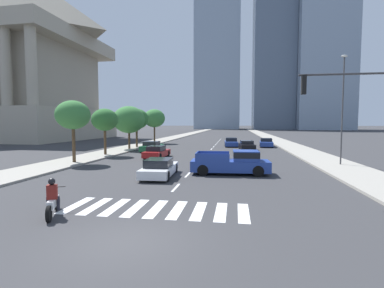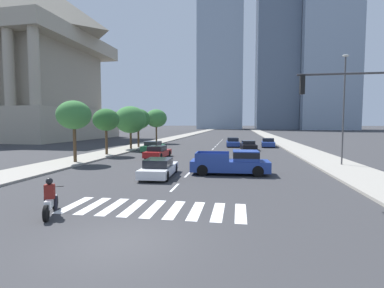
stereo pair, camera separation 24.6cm
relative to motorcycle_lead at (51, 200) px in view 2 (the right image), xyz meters
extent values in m
plane|color=#333335|center=(3.70, -1.96, -0.58)|extent=(800.00, 800.00, 0.00)
cube|color=gray|center=(15.35, 28.04, -0.51)|extent=(4.00, 260.00, 0.15)
cube|color=gray|center=(-7.95, 28.04, -0.51)|extent=(4.00, 260.00, 0.15)
cube|color=silver|center=(0.10, 1.47, -0.58)|extent=(0.45, 2.56, 0.01)
cube|color=silver|center=(1.00, 1.47, -0.58)|extent=(0.45, 2.56, 0.01)
cube|color=silver|center=(1.90, 1.47, -0.58)|extent=(0.45, 2.56, 0.01)
cube|color=silver|center=(2.80, 1.47, -0.58)|extent=(0.45, 2.56, 0.01)
cube|color=silver|center=(3.70, 1.47, -0.58)|extent=(0.45, 2.56, 0.01)
cube|color=silver|center=(4.60, 1.47, -0.58)|extent=(0.45, 2.56, 0.01)
cube|color=silver|center=(5.50, 1.47, -0.58)|extent=(0.45, 2.56, 0.01)
cube|color=silver|center=(6.40, 1.47, -0.58)|extent=(0.45, 2.56, 0.01)
cube|color=silver|center=(7.30, 1.47, -0.58)|extent=(0.45, 2.56, 0.01)
cube|color=silver|center=(3.70, 5.47, -0.58)|extent=(0.14, 2.00, 0.01)
cube|color=silver|center=(3.70, 9.47, -0.58)|extent=(0.14, 2.00, 0.01)
cube|color=silver|center=(3.70, 13.47, -0.58)|extent=(0.14, 2.00, 0.01)
cube|color=silver|center=(3.70, 17.47, -0.58)|extent=(0.14, 2.00, 0.01)
cube|color=silver|center=(3.70, 21.47, -0.58)|extent=(0.14, 2.00, 0.01)
cube|color=silver|center=(3.70, 25.47, -0.58)|extent=(0.14, 2.00, 0.01)
cube|color=silver|center=(3.70, 29.47, -0.58)|extent=(0.14, 2.00, 0.01)
cube|color=silver|center=(3.70, 33.47, -0.58)|extent=(0.14, 2.00, 0.01)
cube|color=silver|center=(3.70, 37.47, -0.58)|extent=(0.14, 2.00, 0.01)
cube|color=silver|center=(3.70, 41.47, -0.58)|extent=(0.14, 2.00, 0.01)
cube|color=silver|center=(3.70, 45.47, -0.58)|extent=(0.14, 2.00, 0.01)
cube|color=silver|center=(3.70, 49.47, -0.58)|extent=(0.14, 2.00, 0.01)
cube|color=silver|center=(3.70, 53.47, -0.58)|extent=(0.14, 2.00, 0.01)
cylinder|color=black|center=(-0.31, 0.71, -0.28)|extent=(0.35, 0.60, 0.60)
cylinder|color=black|center=(0.29, -0.68, -0.28)|extent=(0.35, 0.60, 0.60)
cube|color=silver|center=(-0.01, 0.02, -0.06)|extent=(0.68, 1.20, 0.32)
cylinder|color=#B2B2B7|center=(-0.27, 0.62, 0.02)|extent=(0.18, 0.32, 0.67)
cylinder|color=black|center=(-0.29, 0.67, 0.39)|extent=(0.66, 0.31, 0.04)
cube|color=maroon|center=(0.03, -0.08, 0.37)|extent=(0.43, 0.36, 0.55)
sphere|color=black|center=(0.03, -0.08, 0.78)|extent=(0.26, 0.26, 0.26)
cylinder|color=black|center=(-0.17, -0.06, -0.11)|extent=(0.16, 0.16, 0.55)
cylinder|color=black|center=(0.16, 0.09, -0.11)|extent=(0.16, 0.16, 0.55)
cube|color=navy|center=(6.59, 10.20, 0.01)|extent=(5.50, 2.14, 0.75)
cube|color=navy|center=(7.68, 10.25, 0.74)|extent=(1.81, 1.85, 0.70)
cube|color=black|center=(7.68, 10.25, 0.82)|extent=(1.83, 1.89, 0.39)
cube|color=navy|center=(5.36, 11.09, 0.66)|extent=(2.28, 0.17, 0.55)
cube|color=navy|center=(5.43, 9.23, 0.66)|extent=(2.28, 0.17, 0.55)
cube|color=navy|center=(4.26, 10.12, 0.66)|extent=(0.15, 1.87, 0.55)
cylinder|color=black|center=(8.41, 11.14, -0.20)|extent=(0.77, 0.29, 0.76)
cylinder|color=black|center=(8.47, 9.41, -0.20)|extent=(0.77, 0.29, 0.76)
cylinder|color=black|center=(4.71, 11.00, -0.20)|extent=(0.77, 0.29, 0.76)
cylinder|color=black|center=(4.78, 9.27, -0.20)|extent=(0.77, 0.29, 0.76)
cube|color=navy|center=(6.32, 34.36, -0.11)|extent=(2.17, 4.83, 0.63)
cube|color=black|center=(6.31, 34.59, 0.48)|extent=(1.79, 2.22, 0.53)
cylinder|color=black|center=(7.27, 32.80, -0.26)|extent=(0.26, 0.65, 0.64)
cylinder|color=black|center=(5.55, 32.70, -0.26)|extent=(0.26, 0.65, 0.64)
cylinder|color=black|center=(7.09, 36.01, -0.26)|extent=(0.26, 0.65, 0.64)
cylinder|color=black|center=(5.37, 35.91, -0.26)|extent=(0.26, 0.65, 0.64)
cube|color=maroon|center=(-1.08, 18.71, -0.13)|extent=(1.95, 4.37, 0.58)
cube|color=black|center=(-1.09, 18.49, 0.41)|extent=(1.62, 2.01, 0.51)
cylinder|color=black|center=(-1.78, 20.20, -0.26)|extent=(0.25, 0.65, 0.64)
cylinder|color=black|center=(-0.23, 20.12, -0.26)|extent=(0.25, 0.65, 0.64)
cylinder|color=black|center=(-1.94, 17.29, -0.26)|extent=(0.25, 0.65, 0.64)
cylinder|color=black|center=(-0.39, 17.21, -0.26)|extent=(0.25, 0.65, 0.64)
cube|color=#1E6038|center=(-3.44, 25.01, -0.10)|extent=(1.98, 4.71, 0.65)
cube|color=black|center=(-3.45, 24.77, 0.47)|extent=(1.70, 2.13, 0.49)
cylinder|color=black|center=(-4.27, 26.61, -0.26)|extent=(0.23, 0.64, 0.64)
cylinder|color=black|center=(-2.56, 26.58, -0.26)|extent=(0.23, 0.64, 0.64)
cylinder|color=black|center=(-4.33, 23.44, -0.26)|extent=(0.23, 0.64, 0.64)
cylinder|color=black|center=(-2.62, 23.40, -0.26)|extent=(0.23, 0.64, 0.64)
cube|color=silver|center=(1.93, 8.60, -0.15)|extent=(2.03, 4.72, 0.55)
cube|color=black|center=(1.94, 8.37, 0.38)|extent=(1.69, 2.16, 0.51)
cylinder|color=black|center=(1.04, 10.14, -0.26)|extent=(0.25, 0.65, 0.64)
cylinder|color=black|center=(2.67, 10.21, -0.26)|extent=(0.25, 0.65, 0.64)
cylinder|color=black|center=(1.18, 6.98, -0.26)|extent=(0.25, 0.65, 0.64)
cylinder|color=black|center=(2.82, 7.06, -0.26)|extent=(0.25, 0.65, 0.64)
cube|color=navy|center=(11.59, 34.53, -0.10)|extent=(2.19, 4.66, 0.64)
cube|color=black|center=(11.61, 34.76, 0.45)|extent=(1.79, 2.15, 0.47)
cylinder|color=black|center=(12.33, 32.93, -0.26)|extent=(0.26, 0.65, 0.64)
cylinder|color=black|center=(10.64, 33.05, -0.26)|extent=(0.26, 0.65, 0.64)
cylinder|color=black|center=(12.55, 36.01, -0.26)|extent=(0.26, 0.65, 0.64)
cylinder|color=black|center=(10.85, 36.13, -0.26)|extent=(0.26, 0.65, 0.64)
cube|color=black|center=(8.50, 29.26, -0.12)|extent=(2.19, 4.46, 0.61)
cube|color=black|center=(8.49, 29.47, 0.42)|extent=(1.78, 2.07, 0.46)
cylinder|color=black|center=(9.46, 27.86, -0.26)|extent=(0.27, 0.66, 0.64)
cylinder|color=black|center=(7.78, 27.72, -0.26)|extent=(0.27, 0.66, 0.64)
cylinder|color=black|center=(9.22, 30.79, -0.26)|extent=(0.27, 0.66, 0.64)
cylinder|color=black|center=(7.55, 30.65, -0.26)|extent=(0.27, 0.66, 0.64)
cylinder|color=#333335|center=(12.15, 4.36, 5.25)|extent=(4.60, 0.10, 0.10)
cube|color=black|center=(10.10, 4.36, 4.80)|extent=(0.20, 0.28, 0.90)
sphere|color=red|center=(10.10, 4.36, 5.10)|extent=(0.18, 0.18, 0.18)
sphere|color=orange|center=(10.10, 4.36, 4.80)|extent=(0.18, 0.18, 0.18)
sphere|color=green|center=(10.10, 4.36, 4.50)|extent=(0.18, 0.18, 0.18)
cylinder|color=#3F3F42|center=(15.65, 15.38, 3.95)|extent=(0.12, 0.12, 8.77)
ellipsoid|color=beige|center=(15.65, 15.38, 8.44)|extent=(0.50, 0.24, 0.20)
cylinder|color=#4C3823|center=(-7.15, 13.41, 1.05)|extent=(0.28, 0.28, 2.96)
ellipsoid|color=#387538|center=(-7.15, 13.41, 3.72)|extent=(2.97, 2.97, 2.52)
cylinder|color=#4C3823|center=(-7.15, 19.57, 0.90)|extent=(0.28, 0.28, 2.66)
ellipsoid|color=#2D662D|center=(-7.15, 19.57, 3.37)|extent=(2.84, 2.84, 2.42)
cylinder|color=#4C3823|center=(-7.15, 26.76, 0.67)|extent=(0.28, 0.28, 2.20)
ellipsoid|color=#387538|center=(-7.15, 26.76, 3.46)|extent=(4.23, 4.23, 3.60)
cylinder|color=#4C3823|center=(-7.15, 29.75, 0.89)|extent=(0.28, 0.28, 2.65)
ellipsoid|color=#2D662D|center=(-7.15, 29.75, 3.59)|extent=(3.45, 3.45, 2.93)
cylinder|color=#4C3823|center=(-7.15, 38.95, 0.97)|extent=(0.28, 0.28, 2.80)
ellipsoid|color=#387538|center=(-7.15, 38.95, 3.85)|extent=(3.72, 3.72, 3.17)
cube|color=#A89E89|center=(-39.16, 47.98, 2.68)|extent=(30.13, 30.13, 6.53)
cube|color=gray|center=(-39.16, 47.98, 12.52)|extent=(23.50, 23.50, 13.14)
cylinder|color=#A89E89|center=(-32.17, 34.69, 12.52)|extent=(1.80, 1.80, 13.14)
cylinder|color=#A89E89|center=(-27.17, 34.49, 12.52)|extent=(1.80, 1.80, 13.14)
cube|color=#A89E89|center=(-39.16, 47.98, 20.59)|extent=(30.13, 30.13, 3.00)
pyramid|color=gray|center=(-39.16, 47.98, 29.04)|extent=(28.92, 28.92, 13.89)
cube|color=#8C9EB2|center=(-4.13, 169.12, 57.58)|extent=(26.66, 23.62, 116.32)
cube|color=slate|center=(28.25, 167.21, 55.46)|extent=(22.42, 28.70, 112.10)
cube|color=#8C9EB2|center=(53.86, 157.64, 66.65)|extent=(28.48, 23.91, 134.48)
camera|label=1|loc=(6.94, -9.93, 2.99)|focal=26.81mm
camera|label=2|loc=(7.18, -9.89, 2.99)|focal=26.81mm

